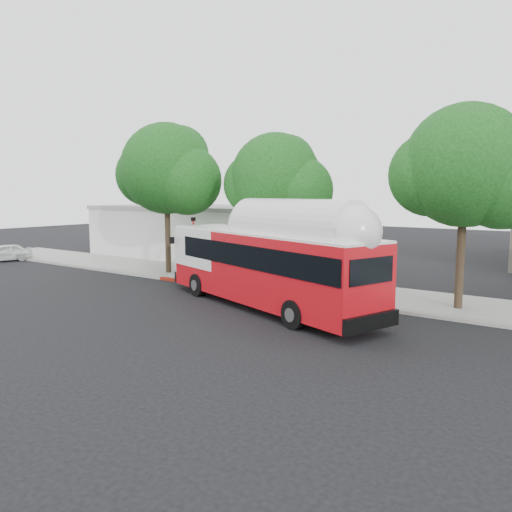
{
  "coord_description": "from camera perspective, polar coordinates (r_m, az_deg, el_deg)",
  "views": [
    {
      "loc": [
        14.34,
        -17.43,
        5.29
      ],
      "look_at": [
        -0.2,
        3.0,
        2.12
      ],
      "focal_mm": 35.0,
      "sensor_mm": 36.0,
      "label": 1
    }
  ],
  "objects": [
    {
      "name": "low_commercial_bldg",
      "position": [
        42.44,
        -6.59,
        2.91
      ],
      "size": [
        16.2,
        10.2,
        4.25
      ],
      "color": "silver",
      "rests_on": "ground"
    },
    {
      "name": "transit_bus",
      "position": [
        22.88,
        1.18,
        -1.33
      ],
      "size": [
        13.74,
        6.77,
        4.06
      ],
      "rotation": [
        0.0,
        0.0,
        -0.33
      ],
      "color": "red",
      "rests_on": "ground"
    },
    {
      "name": "street_tree_right",
      "position": [
        23.82,
        23.84,
        8.92
      ],
      "size": [
        6.21,
        5.4,
        9.18
      ],
      "color": "#2D2116",
      "rests_on": "ground"
    },
    {
      "name": "signal_pole",
      "position": [
        29.69,
        -7.12,
        0.77
      ],
      "size": [
        0.11,
        0.37,
        3.89
      ],
      "color": "#B41513",
      "rests_on": "ground"
    },
    {
      "name": "street_tree_mid",
      "position": [
        27.84,
        3.02,
        8.46
      ],
      "size": [
        5.75,
        5.0,
        8.62
      ],
      "color": "#2D2116",
      "rests_on": "ground"
    },
    {
      "name": "street_tree_left",
      "position": [
        32.45,
        -9.53,
        9.43
      ],
      "size": [
        6.67,
        5.8,
        9.74
      ],
      "color": "#2D2116",
      "rests_on": "ground"
    },
    {
      "name": "parked_car",
      "position": [
        43.55,
        -26.81,
        0.35
      ],
      "size": [
        4.28,
        2.78,
        1.35
      ],
      "primitive_type": "imported",
      "rotation": [
        0.0,
        0.0,
        -0.32
      ],
      "color": "silver",
      "rests_on": "ground"
    },
    {
      "name": "curb_strip",
      "position": [
        26.23,
        1.5,
        -4.27
      ],
      "size": [
        60.0,
        0.3,
        0.15
      ],
      "primitive_type": "cube",
      "color": "gray",
      "rests_on": "ground"
    },
    {
      "name": "sidewalk",
      "position": [
        28.38,
        4.44,
        -3.41
      ],
      "size": [
        60.0,
        5.0,
        0.15
      ],
      "primitive_type": "cube",
      "color": "gray",
      "rests_on": "ground"
    },
    {
      "name": "red_curb_segment",
      "position": [
        27.98,
        -3.61,
        -3.54
      ],
      "size": [
        10.0,
        0.32,
        0.16
      ],
      "primitive_type": "cube",
      "color": "maroon",
      "rests_on": "ground"
    },
    {
      "name": "ground",
      "position": [
        23.18,
        -3.92,
        -6.01
      ],
      "size": [
        120.0,
        120.0,
        0.0
      ],
      "primitive_type": "plane",
      "color": "black",
      "rests_on": "ground"
    }
  ]
}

